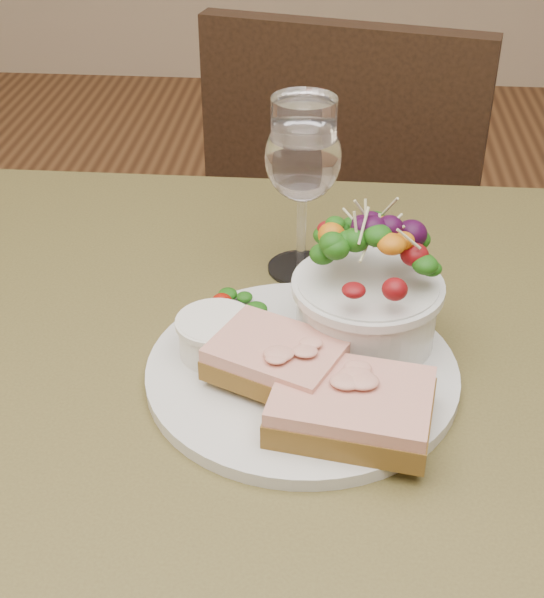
# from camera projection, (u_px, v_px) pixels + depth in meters

# --- Properties ---
(cafe_table) EXTENTS (0.80, 0.80, 0.75)m
(cafe_table) POSITION_uv_depth(u_px,v_px,m) (270.00, 456.00, 0.79)
(cafe_table) COLOR #48401F
(cafe_table) RESTS_ON ground
(chair_far) EXTENTS (0.51, 0.51, 0.90)m
(chair_far) POSITION_uv_depth(u_px,v_px,m) (351.00, 319.00, 1.61)
(chair_far) COLOR black
(chair_far) RESTS_ON ground
(dinner_plate) EXTENTS (0.27, 0.27, 0.01)m
(dinner_plate) POSITION_uv_depth(u_px,v_px,m) (302.00, 372.00, 0.73)
(dinner_plate) COLOR silver
(dinner_plate) RESTS_ON cafe_table
(sandwich_front) EXTENTS (0.14, 0.11, 0.03)m
(sandwich_front) POSITION_uv_depth(u_px,v_px,m) (352.00, 407.00, 0.66)
(sandwich_front) COLOR #4D3514
(sandwich_front) RESTS_ON dinner_plate
(sandwich_back) EXTENTS (0.13, 0.12, 0.03)m
(sandwich_back) POSITION_uv_depth(u_px,v_px,m) (277.00, 359.00, 0.70)
(sandwich_back) COLOR #4D3514
(sandwich_back) RESTS_ON dinner_plate
(ramekin) EXTENTS (0.06, 0.06, 0.04)m
(ramekin) POSITION_uv_depth(u_px,v_px,m) (216.00, 335.00, 0.73)
(ramekin) COLOR silver
(ramekin) RESTS_ON dinner_plate
(salad_bowl) EXTENTS (0.12, 0.12, 0.13)m
(salad_bowl) POSITION_uv_depth(u_px,v_px,m) (368.00, 283.00, 0.73)
(salad_bowl) COLOR silver
(salad_bowl) RESTS_ON dinner_plate
(garnish) EXTENTS (0.05, 0.04, 0.02)m
(garnish) POSITION_uv_depth(u_px,v_px,m) (233.00, 304.00, 0.79)
(garnish) COLOR #15390A
(garnish) RESTS_ON dinner_plate
(wine_glass) EXTENTS (0.08, 0.08, 0.18)m
(wine_glass) POSITION_uv_depth(u_px,v_px,m) (303.00, 163.00, 0.82)
(wine_glass) COLOR white
(wine_glass) RESTS_ON cafe_table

